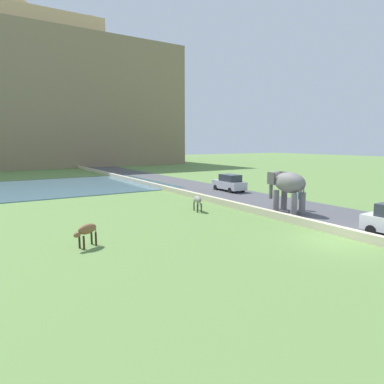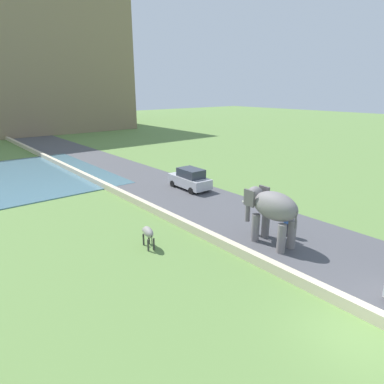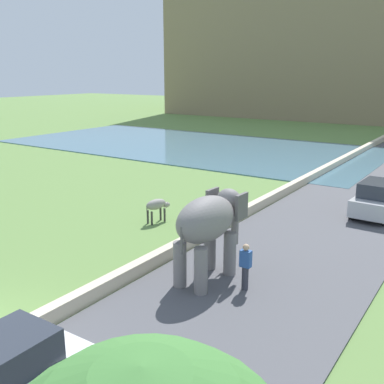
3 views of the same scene
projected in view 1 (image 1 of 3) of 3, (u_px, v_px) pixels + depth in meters
The scene contains 10 objects.
ground_plane at pixel (335, 241), 17.46m from camera, with size 220.00×220.00×0.00m, color #608442.
road_surface at pixel (202, 189), 36.83m from camera, with size 7.00×120.00×0.06m, color #4C4C51.
barrier_wall at pixel (181, 192), 33.12m from camera, with size 0.40×110.00×0.51m, color beige.
hill_distant at pixel (26, 104), 72.92m from camera, with size 64.00×28.00×26.85m, color #897556.
fort_on_hill at pixel (19, 23), 70.34m from camera, with size 33.98×8.00×7.47m.
elephant at pixel (287, 185), 24.40m from camera, with size 1.50×3.49×2.99m.
person_beside_elephant at pixel (301, 199), 25.24m from camera, with size 0.36×0.22×1.63m.
car_silver at pixel (229, 183), 35.13m from camera, with size 1.91×4.06×1.80m.
cow_grey at pixel (197, 200), 25.00m from camera, with size 0.68×1.42×1.15m.
cow_brown at pixel (87, 230), 16.41m from camera, with size 1.39×0.93×1.15m.
Camera 1 is at (-15.35, -10.30, 5.11)m, focal length 31.36 mm.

